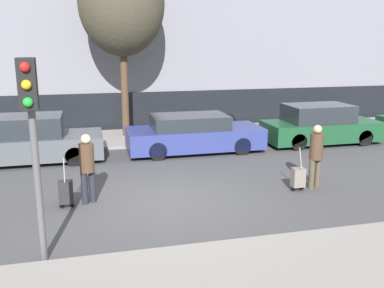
% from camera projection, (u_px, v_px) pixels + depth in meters
% --- Properties ---
extents(ground_plane, '(80.00, 80.00, 0.00)m').
position_uv_depth(ground_plane, '(167.00, 202.00, 10.26)').
color(ground_plane, '#424244').
extents(sidewalk_near, '(28.00, 2.50, 0.12)m').
position_uv_depth(sidewalk_near, '(212.00, 283.00, 6.71)').
color(sidewalk_near, gray).
rests_on(sidewalk_near, ground_plane).
extents(sidewalk_far, '(28.00, 3.00, 0.12)m').
position_uv_depth(sidewalk_far, '(134.00, 138.00, 16.86)').
color(sidewalk_far, gray).
rests_on(sidewalk_far, ground_plane).
extents(building_facade, '(28.00, 2.54, 10.10)m').
position_uv_depth(building_facade, '(122.00, 12.00, 18.94)').
color(building_facade, slate).
rests_on(building_facade, ground_plane).
extents(parked_car_0, '(4.64, 1.84, 1.49)m').
position_uv_depth(parked_car_0, '(26.00, 141.00, 13.54)').
color(parked_car_0, '#4C5156').
rests_on(parked_car_0, ground_plane).
extents(parked_car_1, '(4.66, 1.82, 1.30)m').
position_uv_depth(parked_car_1, '(194.00, 134.00, 14.83)').
color(parked_car_1, navy).
rests_on(parked_car_1, ground_plane).
extents(parked_car_2, '(4.32, 1.76, 1.47)m').
position_uv_depth(parked_car_2, '(320.00, 126.00, 16.05)').
color(parked_car_2, '#194728').
rests_on(parked_car_2, ground_plane).
extents(pedestrian_left, '(0.34, 0.34, 1.67)m').
position_uv_depth(pedestrian_left, '(87.00, 165.00, 9.99)').
color(pedestrian_left, '#23232D').
rests_on(pedestrian_left, ground_plane).
extents(trolley_left, '(0.34, 0.29, 1.19)m').
position_uv_depth(trolley_left, '(66.00, 192.00, 9.80)').
color(trolley_left, '#262628').
rests_on(trolley_left, ground_plane).
extents(pedestrian_right, '(0.34, 0.34, 1.68)m').
position_uv_depth(pedestrian_right, '(316.00, 153.00, 11.04)').
color(pedestrian_right, '#4C4233').
rests_on(pedestrian_right, ground_plane).
extents(trolley_right, '(0.34, 0.29, 1.15)m').
position_uv_depth(trolley_right, '(298.00, 177.00, 10.93)').
color(trolley_right, slate).
rests_on(trolley_right, ground_plane).
extents(traffic_light, '(0.28, 0.47, 3.51)m').
position_uv_depth(traffic_light, '(31.00, 121.00, 6.83)').
color(traffic_light, '#515154').
rests_on(traffic_light, ground_plane).
extents(parked_bicycle, '(1.77, 0.06, 0.96)m').
position_uv_depth(parked_bicycle, '(216.00, 122.00, 17.73)').
color(parked_bicycle, black).
rests_on(parked_bicycle, sidewalk_far).
extents(bare_tree_near_crossing, '(3.21, 3.21, 7.00)m').
position_uv_depth(bare_tree_near_crossing, '(122.00, 3.00, 15.88)').
color(bare_tree_near_crossing, '#4C3826').
rests_on(bare_tree_near_crossing, sidewalk_far).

